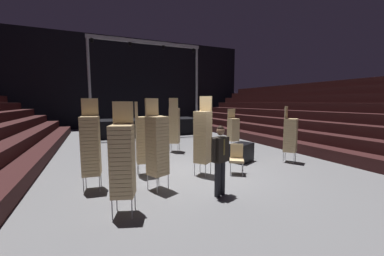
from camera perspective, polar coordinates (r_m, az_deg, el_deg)
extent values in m
cube|color=slate|center=(7.72, 3.40, -11.15)|extent=(22.00, 30.00, 0.10)
cube|color=black|center=(21.88, -14.86, 10.77)|extent=(22.00, 0.30, 8.00)
cube|color=black|center=(8.10, -37.68, -9.65)|extent=(0.75, 24.00, 0.45)
cube|color=black|center=(11.71, 25.25, -4.28)|extent=(0.75, 24.00, 0.45)
cube|color=black|center=(12.21, 27.68, -1.85)|extent=(0.75, 24.00, 0.45)
cube|color=black|center=(12.75, 29.91, 0.39)|extent=(0.75, 24.00, 0.45)
cube|color=black|center=(13.33, 31.95, 2.44)|extent=(0.75, 24.00, 0.45)
cube|color=black|center=(13.94, 33.82, 4.32)|extent=(0.75, 24.00, 0.45)
cube|color=black|center=(14.57, 35.54, 6.03)|extent=(0.75, 24.00, 0.45)
cube|color=black|center=(15.23, 37.13, 7.59)|extent=(0.75, 24.00, 0.45)
cube|color=black|center=(15.91, 38.59, 9.01)|extent=(0.75, 24.00, 0.45)
cube|color=black|center=(16.35, -11.54, 0.29)|extent=(7.46, 2.58, 1.11)
cylinder|color=#9EA0A8|center=(14.93, -24.37, 10.95)|extent=(0.16, 0.16, 4.97)
cylinder|color=#9EA0A8|center=(16.41, 1.20, 11.07)|extent=(0.16, 0.16, 4.97)
cube|color=#9EA0A8|center=(15.71, -11.19, 20.35)|extent=(7.16, 0.20, 0.20)
cylinder|color=black|center=(15.30, -23.80, 19.46)|extent=(0.18, 0.18, 0.22)
cylinder|color=black|center=(15.46, -15.31, 19.63)|extent=(0.18, 0.18, 0.22)
cylinder|color=black|center=(15.92, -7.15, 19.41)|extent=(0.18, 0.18, 0.22)
cylinder|color=black|center=(16.65, 0.39, 18.89)|extent=(0.18, 0.18, 0.22)
cylinder|color=black|center=(5.80, 7.56, -12.28)|extent=(0.15, 0.15, 0.85)
cylinder|color=black|center=(5.67, 6.43, -12.72)|extent=(0.15, 0.15, 0.85)
cube|color=silver|center=(5.51, 7.60, -5.42)|extent=(0.20, 0.16, 0.61)
cube|color=black|center=(5.54, 7.11, -5.34)|extent=(0.46, 0.36, 0.61)
cube|color=brown|center=(5.46, 8.07, -4.76)|extent=(0.06, 0.03, 0.39)
cylinder|color=black|center=(5.72, 8.56, -4.86)|extent=(0.12, 0.12, 0.56)
cylinder|color=black|center=(5.36, 5.56, -5.60)|extent=(0.12, 0.12, 0.56)
sphere|color=#936B4C|center=(5.47, 7.17, -0.80)|extent=(0.20, 0.20, 0.20)
sphere|color=black|center=(5.46, 7.18, -0.23)|extent=(0.16, 0.16, 0.16)
cylinder|color=#B2B5BA|center=(9.60, -8.14, -6.14)|extent=(0.02, 0.02, 0.40)
cylinder|color=#B2B5BA|center=(9.26, -7.17, -6.59)|extent=(0.02, 0.02, 0.40)
cylinder|color=#B2B5BA|center=(9.45, -10.25, -6.38)|extent=(0.02, 0.02, 0.40)
cylinder|color=#B2B5BA|center=(9.11, -9.34, -6.85)|extent=(0.02, 0.02, 0.40)
cube|color=tan|center=(9.30, -8.75, -5.03)|extent=(0.50, 0.50, 0.08)
cube|color=tan|center=(9.28, -8.76, -4.52)|extent=(0.50, 0.50, 0.08)
cube|color=tan|center=(9.27, -8.77, -4.00)|extent=(0.50, 0.50, 0.08)
cube|color=tan|center=(9.25, -8.78, -3.49)|extent=(0.50, 0.50, 0.08)
cube|color=tan|center=(9.24, -8.79, -2.97)|extent=(0.50, 0.50, 0.08)
cube|color=tan|center=(9.23, -8.80, -2.45)|extent=(0.50, 0.50, 0.08)
cube|color=tan|center=(9.21, -8.81, -1.92)|extent=(0.50, 0.50, 0.08)
cube|color=tan|center=(9.20, -8.82, -1.40)|extent=(0.50, 0.50, 0.08)
cube|color=tan|center=(9.19, -8.82, -0.87)|extent=(0.50, 0.50, 0.08)
cube|color=tan|center=(9.18, -8.83, -0.35)|extent=(0.50, 0.50, 0.08)
cube|color=tan|center=(9.17, -8.84, 0.18)|extent=(0.50, 0.50, 0.08)
cube|color=tan|center=(9.16, -8.85, 0.71)|extent=(0.50, 0.50, 0.08)
cube|color=tan|center=(9.15, -8.86, 1.24)|extent=(0.50, 0.50, 0.08)
cube|color=tan|center=(9.15, -8.87, 1.77)|extent=(0.50, 0.50, 0.08)
cube|color=tan|center=(9.14, -8.88, 2.30)|extent=(0.50, 0.50, 0.08)
cube|color=tan|center=(9.13, -8.89, 2.83)|extent=(0.50, 0.50, 0.08)
cube|color=tan|center=(9.04, -10.05, 4.50)|extent=(0.11, 0.41, 0.46)
cylinder|color=#B2B5BA|center=(4.88, -14.83, -19.06)|extent=(0.02, 0.02, 0.40)
cylinder|color=#B2B5BA|center=(4.96, -19.40, -18.80)|extent=(0.02, 0.02, 0.40)
cylinder|color=#B2B5BA|center=(5.23, -14.09, -17.28)|extent=(0.02, 0.02, 0.40)
cylinder|color=#B2B5BA|center=(5.30, -18.34, -17.08)|extent=(0.02, 0.02, 0.40)
cube|color=tan|center=(4.99, -16.76, -15.50)|extent=(0.56, 0.56, 0.08)
cube|color=tan|center=(4.96, -16.79, -14.59)|extent=(0.56, 0.56, 0.08)
cube|color=tan|center=(4.93, -16.83, -13.67)|extent=(0.56, 0.56, 0.08)
cube|color=tan|center=(4.90, -16.86, -12.73)|extent=(0.56, 0.56, 0.08)
cube|color=tan|center=(4.88, -16.89, -11.79)|extent=(0.56, 0.56, 0.08)
cube|color=tan|center=(4.85, -16.93, -10.84)|extent=(0.56, 0.56, 0.08)
cube|color=tan|center=(4.83, -16.96, -9.87)|extent=(0.56, 0.56, 0.08)
cube|color=tan|center=(4.80, -16.99, -8.90)|extent=(0.56, 0.56, 0.08)
cube|color=tan|center=(4.78, -17.03, -7.92)|extent=(0.56, 0.56, 0.08)
cube|color=tan|center=(4.76, -17.06, -6.93)|extent=(0.56, 0.56, 0.08)
cube|color=tan|center=(4.74, -17.10, -5.93)|extent=(0.56, 0.56, 0.08)
cube|color=tan|center=(4.73, -17.13, -4.92)|extent=(0.56, 0.56, 0.08)
cube|color=tan|center=(4.71, -17.17, -3.91)|extent=(0.56, 0.56, 0.08)
cube|color=tan|center=(4.70, -17.20, -2.89)|extent=(0.56, 0.56, 0.08)
cube|color=tan|center=(4.69, -17.23, -1.86)|extent=(0.56, 0.56, 0.08)
cube|color=tan|center=(4.67, -17.27, -0.83)|extent=(0.56, 0.56, 0.08)
cube|color=tan|center=(4.66, -17.30, 0.21)|extent=(0.56, 0.56, 0.08)
cube|color=tan|center=(4.83, -16.93, 3.67)|extent=(0.40, 0.18, 0.46)
cylinder|color=#B2B5BA|center=(7.66, -10.68, -9.45)|extent=(0.02, 0.02, 0.40)
cylinder|color=#B2B5BA|center=(7.30, -10.19, -10.24)|extent=(0.02, 0.02, 0.40)
cylinder|color=#B2B5BA|center=(7.61, -13.54, -9.62)|extent=(0.02, 0.02, 0.40)
cylinder|color=#B2B5BA|center=(7.25, -13.20, -10.43)|extent=(0.02, 0.02, 0.40)
cube|color=tan|center=(7.39, -11.95, -8.12)|extent=(0.47, 0.47, 0.08)
cube|color=tan|center=(7.37, -11.97, -7.48)|extent=(0.47, 0.47, 0.08)
cube|color=tan|center=(7.35, -11.98, -6.84)|extent=(0.47, 0.47, 0.08)
cube|color=tan|center=(7.33, -12.00, -6.19)|extent=(0.47, 0.47, 0.08)
cube|color=tan|center=(7.31, -12.01, -5.54)|extent=(0.47, 0.47, 0.08)
cube|color=tan|center=(7.29, -12.03, -4.89)|extent=(0.47, 0.47, 0.08)
cube|color=tan|center=(7.28, -12.04, -4.23)|extent=(0.47, 0.47, 0.08)
cube|color=tan|center=(7.26, -12.06, -3.58)|extent=(0.47, 0.47, 0.08)
cube|color=tan|center=(7.25, -12.08, -2.91)|extent=(0.47, 0.47, 0.08)
cube|color=tan|center=(7.23, -12.09, -2.25)|extent=(0.47, 0.47, 0.08)
cube|color=tan|center=(7.22, -12.11, -1.58)|extent=(0.47, 0.47, 0.08)
cube|color=tan|center=(7.21, -12.12, -0.91)|extent=(0.47, 0.47, 0.08)
cube|color=tan|center=(7.20, -12.14, -0.24)|extent=(0.47, 0.47, 0.08)
cube|color=tan|center=(7.19, -12.16, 0.43)|extent=(0.47, 0.47, 0.08)
cube|color=tan|center=(7.18, -12.17, 1.10)|extent=(0.47, 0.47, 0.08)
cube|color=tan|center=(7.18, -12.19, 1.78)|extent=(0.47, 0.47, 0.08)
cube|color=tan|center=(7.17, -12.20, 2.46)|extent=(0.47, 0.47, 0.08)
cube|color=tan|center=(7.13, -13.81, 4.59)|extent=(0.07, 0.41, 0.46)
cylinder|color=#B2B5BA|center=(9.72, 24.54, -6.51)|extent=(0.02, 0.02, 0.40)
cylinder|color=#B2B5BA|center=(9.35, 24.21, -6.99)|extent=(0.02, 0.02, 0.40)
cylinder|color=#B2B5BA|center=(9.78, 22.32, -6.34)|extent=(0.02, 0.02, 0.40)
cylinder|color=#B2B5BA|center=(9.41, 21.90, -6.81)|extent=(0.02, 0.02, 0.40)
cube|color=tan|center=(9.51, 23.31, -5.23)|extent=(0.61, 0.61, 0.08)
cube|color=tan|center=(9.50, 23.33, -4.73)|extent=(0.61, 0.61, 0.08)
cube|color=tan|center=(9.48, 23.35, -4.23)|extent=(0.61, 0.61, 0.08)
cube|color=tan|center=(9.47, 23.38, -3.72)|extent=(0.61, 0.61, 0.08)
cube|color=tan|center=(9.45, 23.40, -3.21)|extent=(0.61, 0.61, 0.08)
cube|color=tan|center=(9.44, 23.42, -2.70)|extent=(0.61, 0.61, 0.08)
cube|color=tan|center=(9.43, 23.45, -2.19)|extent=(0.61, 0.61, 0.08)
cube|color=tan|center=(9.42, 23.47, -1.68)|extent=(0.61, 0.61, 0.08)
cube|color=tan|center=(9.41, 23.49, -1.17)|extent=(0.61, 0.61, 0.08)
cube|color=tan|center=(9.40, 23.52, -0.66)|extent=(0.61, 0.61, 0.08)
cube|color=tan|center=(9.39, 23.54, -0.14)|extent=(0.61, 0.61, 0.08)
cube|color=tan|center=(9.38, 23.56, 0.37)|extent=(0.61, 0.61, 0.08)
cube|color=tan|center=(9.37, 23.59, 0.89)|extent=(0.61, 0.61, 0.08)
cube|color=tan|center=(9.36, 23.61, 1.41)|extent=(0.61, 0.61, 0.08)
cube|color=tan|center=(9.36, 23.63, 1.93)|extent=(0.61, 0.61, 0.08)
cube|color=tan|center=(9.37, 22.53, 3.65)|extent=(0.36, 0.27, 0.46)
cylinder|color=#B2B5BA|center=(6.47, -22.16, -12.85)|extent=(0.02, 0.02, 0.40)
cylinder|color=#B2B5BA|center=(6.52, -25.56, -12.86)|extent=(0.02, 0.02, 0.40)
cylinder|color=#B2B5BA|center=(6.82, -21.84, -11.81)|extent=(0.02, 0.02, 0.40)
cylinder|color=#B2B5BA|center=(6.87, -25.06, -11.83)|extent=(0.02, 0.02, 0.40)
cube|color=tan|center=(6.59, -23.75, -10.33)|extent=(0.49, 0.49, 0.08)
cube|color=tan|center=(6.57, -23.79, -9.62)|extent=(0.49, 0.49, 0.08)
cube|color=tan|center=(6.55, -23.82, -8.91)|extent=(0.49, 0.49, 0.08)
cube|color=tan|center=(6.53, -23.86, -8.18)|extent=(0.49, 0.49, 0.08)
cube|color=tan|center=(6.51, -23.89, -7.46)|extent=(0.49, 0.49, 0.08)
cube|color=tan|center=(6.49, -23.92, -6.73)|extent=(0.49, 0.49, 0.08)
cube|color=tan|center=(6.47, -23.96, -6.00)|extent=(0.49, 0.49, 0.08)
cube|color=tan|center=(6.45, -23.99, -5.26)|extent=(0.49, 0.49, 0.08)
cube|color=tan|center=(6.44, -24.03, -4.52)|extent=(0.49, 0.49, 0.08)
cube|color=tan|center=(6.42, -24.06, -3.77)|extent=(0.49, 0.49, 0.08)
cube|color=tan|center=(6.41, -24.10, -3.02)|extent=(0.49, 0.49, 0.08)
cube|color=tan|center=(6.40, -24.13, -2.27)|extent=(0.49, 0.49, 0.08)
cube|color=tan|center=(6.38, -24.17, -1.52)|extent=(0.49, 0.49, 0.08)
cube|color=tan|center=(6.37, -24.21, -0.76)|extent=(0.49, 0.49, 0.08)
cube|color=tan|center=(6.36, -24.24, 0.00)|extent=(0.49, 0.49, 0.08)
cube|color=tan|center=(6.36, -24.28, 0.76)|extent=(0.49, 0.49, 0.08)
cube|color=tan|center=(6.35, -24.31, 1.52)|extent=(0.49, 0.49, 0.08)
cube|color=tan|center=(6.34, -24.35, 2.29)|extent=(0.49, 0.49, 0.08)
cube|color=tan|center=(6.53, -24.23, 4.79)|extent=(0.41, 0.10, 0.46)
cylinder|color=#B2B5BA|center=(11.35, 11.56, -4.25)|extent=(0.02, 0.02, 0.40)
cylinder|color=#B2B5BA|center=(11.14, 9.95, -4.41)|extent=(0.02, 0.02, 0.40)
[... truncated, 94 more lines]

